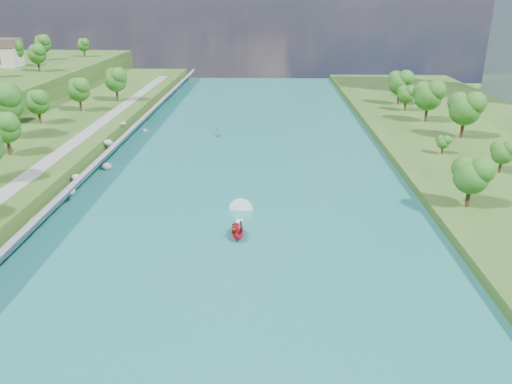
{
  "coord_description": "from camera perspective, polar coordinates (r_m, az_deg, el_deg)",
  "views": [
    {
      "loc": [
        4.34,
        -55.25,
        29.07
      ],
      "look_at": [
        2.53,
        12.8,
        2.5
      ],
      "focal_mm": 35.0,
      "sensor_mm": 36.0,
      "label": 1
    }
  ],
  "objects": [
    {
      "name": "riprap_bank",
      "position": [
        84.78,
        -19.43,
        1.3
      ],
      "size": [
        4.47,
        236.0,
        4.36
      ],
      "color": "slate",
      "rests_on": "ground"
    },
    {
      "name": "trees_ridge",
      "position": [
        173.98,
        -24.74,
        14.32
      ],
      "size": [
        18.63,
        68.11,
        9.93
      ],
      "color": "#1A5316",
      "rests_on": "ridge_west"
    },
    {
      "name": "raft",
      "position": [
        113.16,
        -4.39,
        6.6
      ],
      "size": [
        2.15,
        2.76,
        1.53
      ],
      "rotation": [
        0.0,
        0.0,
        0.14
      ],
      "color": "gray",
      "rests_on": "river_water"
    },
    {
      "name": "river_water",
      "position": [
        80.77,
        -1.66,
        0.26
      ],
      "size": [
        55.0,
        240.0,
        0.1
      ],
      "primitive_type": "cube",
      "color": "#1C6A62",
      "rests_on": "ground"
    },
    {
      "name": "ground",
      "position": [
        62.58,
        -2.64,
        -6.38
      ],
      "size": [
        260.0,
        260.0,
        0.0
      ],
      "primitive_type": "plane",
      "color": "#2D5119",
      "rests_on": "ground"
    },
    {
      "name": "trees_east",
      "position": [
        102.23,
        22.32,
        6.92
      ],
      "size": [
        18.55,
        141.67,
        11.5
      ],
      "color": "#1A5316",
      "rests_on": "berm_east"
    },
    {
      "name": "motorboat",
      "position": [
        66.24,
        -2.06,
        -4.01
      ],
      "size": [
        3.6,
        18.79,
        2.09
      ],
      "rotation": [
        0.0,
        0.0,
        3.27
      ],
      "color": "red",
      "rests_on": "river_water"
    },
    {
      "name": "riverside_path",
      "position": [
        87.58,
        -23.45,
        2.58
      ],
      "size": [
        3.0,
        200.0,
        0.1
      ],
      "primitive_type": "cube",
      "color": "gray",
      "rests_on": "berm_west"
    }
  ]
}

